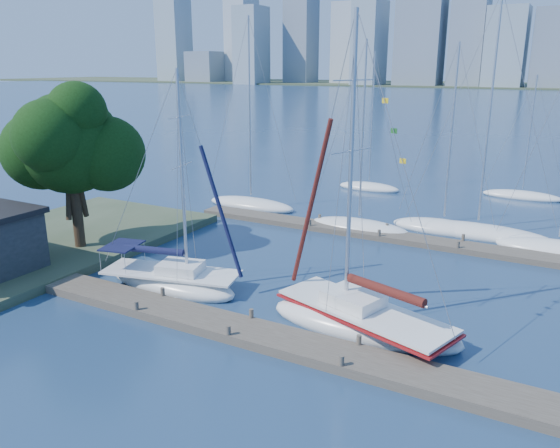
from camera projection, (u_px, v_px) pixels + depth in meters
The scene contains 14 objects.
ground at pixel (241, 334), 23.31m from camera, with size 700.00×700.00×0.00m, color navy.
near_dock at pixel (240, 330), 23.25m from camera, with size 26.00×2.00×0.40m, color #473F34.
far_dock at pixel (398, 238), 35.82m from camera, with size 30.00×1.80×0.36m, color #473F34.
shore at pixel (34, 248), 33.58m from camera, with size 12.00×22.00×0.50m, color #38472D.
tree at pixel (70, 141), 31.34m from camera, with size 7.88×7.17×10.26m.
sailboat_navy at pixel (171, 271), 27.98m from camera, with size 7.97×4.18×11.47m.
sailboat_maroon at pixel (364, 307), 23.40m from camera, with size 8.99×5.26×13.77m.
bg_boat_0 at pixel (251, 204), 44.05m from camera, with size 7.89×3.18×14.96m.
bg_boat_1 at pixel (359, 226), 37.93m from camera, with size 7.35×3.36×13.04m.
bg_boat_2 at pixel (443, 228), 37.65m from camera, with size 7.45×4.16×12.89m.
bg_boat_3 at pixel (477, 232), 36.66m from camera, with size 9.81×4.13×15.79m.
bg_boat_4 at pixel (558, 249), 33.19m from camera, with size 7.31×2.86×14.02m.
bg_boat_6 at pixel (369, 187), 50.41m from camera, with size 5.88×2.49×12.56m.
bg_boat_7 at pixel (522, 196), 47.16m from camera, with size 6.73×3.58×10.62m.
Camera 1 is at (11.57, -17.68, 11.05)m, focal length 35.00 mm.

